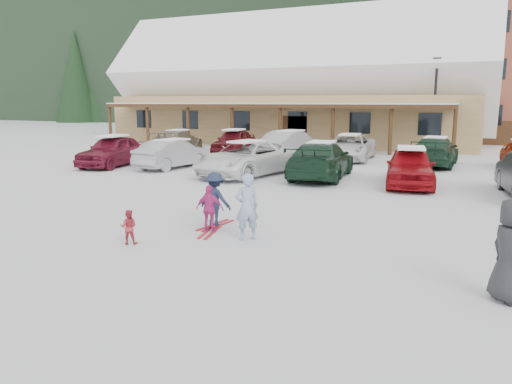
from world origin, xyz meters
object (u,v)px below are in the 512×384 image
at_px(parked_car_3, 321,160).
at_px(parked_car_4, 410,167).
at_px(bystander_dark, 511,251).
at_px(parked_car_1, 172,154).
at_px(child_navy, 215,199).
at_px(day_lodge, 294,92).
at_px(parked_car_11, 435,152).
at_px(child_magenta, 210,209).
at_px(parked_car_8, 234,142).
at_px(parked_car_0, 113,151).
at_px(lamp_post, 435,99).
at_px(parked_car_7, 177,141).
at_px(parked_car_9, 291,144).
at_px(adult_skier, 247,207).
at_px(toddler_red, 129,227).
at_px(parked_car_2, 247,158).

xyz_separation_m(parked_car_3, parked_car_4, (3.69, -0.41, -0.03)).
relative_size(bystander_dark, parked_car_1, 0.40).
bearing_deg(child_navy, day_lodge, -67.50).
height_order(parked_car_1, parked_car_11, parked_car_11).
distance_m(child_magenta, bystander_dark, 6.82).
height_order(child_magenta, parked_car_8, parked_car_8).
relative_size(parked_car_0, parked_car_11, 0.91).
bearing_deg(parked_car_1, lamp_post, -123.00).
height_order(child_navy, parked_car_4, parked_car_4).
bearing_deg(parked_car_4, parked_car_7, 144.98).
bearing_deg(day_lodge, parked_car_9, -69.79).
distance_m(adult_skier, parked_car_7, 21.61).
relative_size(adult_skier, parked_car_1, 0.37).
distance_m(toddler_red, parked_car_7, 21.53).
distance_m(parked_car_1, parked_car_4, 11.25).
height_order(parked_car_0, parked_car_9, parked_car_9).
bearing_deg(child_navy, parked_car_7, -47.61).
height_order(adult_skier, parked_car_4, adult_skier).
xyz_separation_m(bystander_dark, parked_car_2, (-9.99, 10.75, -0.10)).
height_order(parked_car_1, parked_car_4, parked_car_4).
relative_size(parked_car_0, parked_car_7, 0.95).
height_order(parked_car_2, parked_car_9, parked_car_9).
relative_size(parked_car_3, parked_car_11, 1.06).
distance_m(parked_car_0, parked_car_1, 3.20).
relative_size(child_magenta, parked_car_0, 0.26).
xyz_separation_m(parked_car_7, parked_car_11, (15.92, -0.78, 0.03)).
xyz_separation_m(toddler_red, parked_car_1, (-6.62, 11.40, 0.30)).
bearing_deg(parked_car_9, adult_skier, 117.20).
bearing_deg(child_navy, parked_car_0, -32.53).
bearing_deg(parked_car_0, parked_car_9, 40.55).
distance_m(day_lodge, parked_car_1, 18.12).
distance_m(parked_car_2, parked_car_11, 9.96).
bearing_deg(bystander_dark, parked_car_4, -20.64).
height_order(bystander_dark, parked_car_3, bystander_dark).
bearing_deg(child_magenta, parked_car_2, -82.91).
xyz_separation_m(parked_car_3, parked_car_8, (-7.98, 7.36, -0.02)).
bearing_deg(toddler_red, parked_car_9, -105.83).
height_order(day_lodge, parked_car_9, day_lodge).
distance_m(child_magenta, parked_car_11, 16.42).
relative_size(toddler_red, parked_car_2, 0.15).
height_order(day_lodge, parked_car_2, day_lodge).
height_order(bystander_dark, parked_car_8, bystander_dark).
xyz_separation_m(day_lodge, bystander_dark, (14.90, -29.27, -3.09)).
height_order(toddler_red, bystander_dark, bystander_dark).
bearing_deg(child_navy, bystander_dark, 166.61).
relative_size(parked_car_4, parked_car_8, 0.99).
relative_size(parked_car_3, parked_car_4, 1.21).
relative_size(parked_car_3, parked_car_9, 1.12).
xyz_separation_m(parked_car_4, parked_car_11, (0.24, 6.76, -0.02)).
relative_size(parked_car_2, parked_car_11, 1.09).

